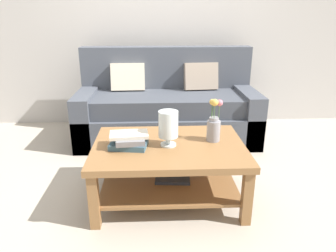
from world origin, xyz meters
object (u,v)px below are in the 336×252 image
(glass_hurricane_vase, at_px, (168,125))
(flower_pitcher, at_px, (214,125))
(book_stack_main, at_px, (129,141))
(couch, at_px, (167,108))
(coffee_table, at_px, (169,159))

(glass_hurricane_vase, distance_m, flower_pitcher, 0.38)
(book_stack_main, bearing_deg, glass_hurricane_vase, 3.80)
(couch, bearing_deg, coffee_table, -91.75)
(flower_pitcher, bearing_deg, book_stack_main, -171.15)
(couch, height_order, coffee_table, couch)
(coffee_table, distance_m, book_stack_main, 0.36)
(couch, bearing_deg, glass_hurricane_vase, -91.96)
(coffee_table, bearing_deg, couch, 88.25)
(glass_hurricane_vase, xyz_separation_m, flower_pitcher, (0.37, 0.08, -0.03))
(book_stack_main, bearing_deg, flower_pitcher, 8.85)
(coffee_table, height_order, glass_hurricane_vase, glass_hurricane_vase)
(couch, distance_m, flower_pitcher, 1.35)
(coffee_table, bearing_deg, glass_hurricane_vase, -108.08)
(book_stack_main, relative_size, flower_pitcher, 0.87)
(couch, height_order, flower_pitcher, couch)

